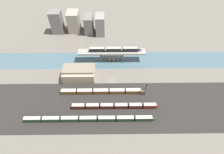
{
  "coord_description": "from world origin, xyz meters",
  "views": [
    {
      "loc": [
        -0.9,
        -91.49,
        106.41
      ],
      "look_at": [
        0.0,
        0.05,
        4.04
      ],
      "focal_mm": 28.0,
      "sensor_mm": 36.0,
      "label": 1
    }
  ],
  "objects": [
    {
      "name": "signal_tower",
      "position": [
        24.25,
        -14.32,
        6.12
      ],
      "size": [
        1.0,
        0.9,
        12.38
      ],
      "color": "#4C4C51",
      "rests_on": "ground"
    },
    {
      "name": "city_block_center",
      "position": [
        -23.09,
        68.98,
        8.95
      ],
      "size": [
        8.64,
        15.93,
        17.91
      ],
      "primitive_type": "cube",
      "color": "slate",
      "rests_on": "ground"
    },
    {
      "name": "city_block_far_left",
      "position": [
        -55.44,
        68.71,
        11.49
      ],
      "size": [
        11.19,
        10.76,
        22.99
      ],
      "primitive_type": "cube",
      "color": "slate",
      "rests_on": "ground"
    },
    {
      "name": "warehouse_building",
      "position": [
        -26.17,
        3.56,
        5.19
      ],
      "size": [
        24.69,
        14.83,
        10.91
      ],
      "color": "tan",
      "rests_on": "ground"
    },
    {
      "name": "bridge",
      "position": [
        0.0,
        24.1,
        7.21
      ],
      "size": [
        57.66,
        7.26,
        10.1
      ],
      "color": "gray",
      "rests_on": "ground"
    },
    {
      "name": "train_yard_near",
      "position": [
        -14.89,
        -35.21,
        1.98
      ],
      "size": [
        88.72,
        2.63,
        4.02
      ],
      "color": "#23381E",
      "rests_on": "ground"
    },
    {
      "name": "train_on_bridge",
      "position": [
        2.94,
        24.1,
        11.97
      ],
      "size": [
        45.2,
        2.69,
        3.83
      ],
      "color": "black",
      "rests_on": "bridge"
    },
    {
      "name": "city_block_right",
      "position": [
        -11.28,
        65.72,
        10.14
      ],
      "size": [
        8.8,
        14.96,
        20.29
      ],
      "primitive_type": "cube",
      "color": "gray",
      "rests_on": "ground"
    },
    {
      "name": "ground_plane",
      "position": [
        0.0,
        0.0,
        0.0
      ],
      "size": [
        400.0,
        400.0,
        0.0
      ],
      "primitive_type": "plane",
      "color": "#666056"
    },
    {
      "name": "train_yard_mid",
      "position": [
        2.19,
        -25.37,
        1.94
      ],
      "size": [
        62.05,
        2.87,
        3.95
      ],
      "color": "#5B1E19",
      "rests_on": "ground"
    },
    {
      "name": "city_block_left",
      "position": [
        -38.66,
        71.21,
        10.54
      ],
      "size": [
        11.57,
        14.66,
        21.08
      ],
      "primitive_type": "cube",
      "color": "gray",
      "rests_on": "ground"
    },
    {
      "name": "train_yard_far",
      "position": [
        -6.95,
        -12.43,
        1.84
      ],
      "size": [
        63.53,
        3.13,
        3.75
      ],
      "color": "brown",
      "rests_on": "ground"
    },
    {
      "name": "river_water",
      "position": [
        0.0,
        24.1,
        0.0
      ],
      "size": [
        320.0,
        21.46,
        0.01
      ],
      "primitive_type": "cube",
      "color": "#47606B",
      "rests_on": "ground"
    },
    {
      "name": "railbed_yard",
      "position": [
        0.0,
        -24.0,
        0.0
      ],
      "size": [
        280.0,
        42.0,
        0.01
      ],
      "primitive_type": "cube",
      "color": "#282623",
      "rests_on": "ground"
    }
  ]
}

